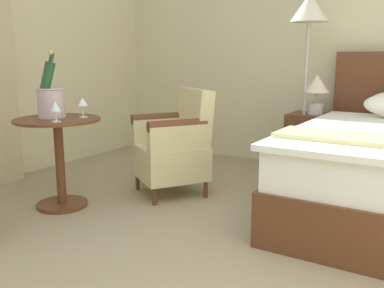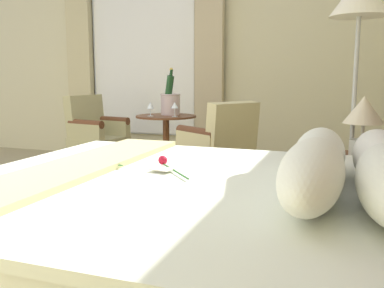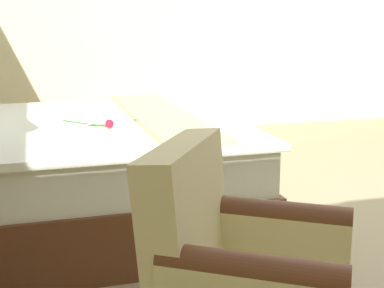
# 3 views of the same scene
# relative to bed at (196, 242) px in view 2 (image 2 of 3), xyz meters

# --- Properties ---
(wall_window_side) EXTENTS (0.27, 6.22, 2.70)m
(wall_window_side) POSITION_rel_bed_xyz_m (-3.61, -1.97, 0.98)
(wall_window_side) COLOR beige
(wall_window_side) RESTS_ON ground
(bed) EXTENTS (1.90, 2.09, 1.21)m
(bed) POSITION_rel_bed_xyz_m (0.00, 0.00, 0.00)
(bed) COLOR #59311B
(bed) RESTS_ON ground
(nightstand) EXTENTS (0.50, 0.38, 0.62)m
(nightstand) POSITION_rel_bed_xyz_m (-1.07, 0.71, -0.06)
(nightstand) COLOR #59311B
(nightstand) RESTS_ON ground
(bedside_lamp) EXTENTS (0.25, 0.25, 0.38)m
(bedside_lamp) POSITION_rel_bed_xyz_m (-1.07, 0.71, 0.49)
(bedside_lamp) COLOR #B7B9AA
(bedside_lamp) RESTS_ON nightstand
(floor_lamp_brass) EXTENTS (0.36, 0.36, 1.73)m
(floor_lamp_brass) POSITION_rel_bed_xyz_m (-1.16, 0.66, 1.10)
(floor_lamp_brass) COLOR #B0B2AF
(floor_lamp_brass) RESTS_ON ground
(side_table_round) EXTENTS (0.65, 0.65, 0.70)m
(side_table_round) POSITION_rel_bed_xyz_m (-2.48, -1.20, 0.06)
(side_table_round) COLOR #59311B
(side_table_round) RESTS_ON ground
(champagne_bucket) EXTENTS (0.22, 0.22, 0.51)m
(champagne_bucket) POSITION_rel_bed_xyz_m (-2.56, -1.18, 0.47)
(champagne_bucket) COLOR #C0A9AB
(champagne_bucket) RESTS_ON side_table_round
(wine_glass_near_bucket) EXTENTS (0.08, 0.08, 0.15)m
(wine_glass_near_bucket) POSITION_rel_bed_xyz_m (-2.34, -1.32, 0.43)
(wine_glass_near_bucket) COLOR white
(wine_glass_near_bucket) RESTS_ON side_table_round
(wine_glass_near_edge) EXTENTS (0.08, 0.08, 0.15)m
(wine_glass_near_edge) POSITION_rel_bed_xyz_m (-2.36, -1.04, 0.44)
(wine_glass_near_edge) COLOR white
(wine_glass_near_edge) RESTS_ON side_table_round
(armchair_by_window) EXTENTS (0.74, 0.75, 0.90)m
(armchair_by_window) POSITION_rel_bed_xyz_m (-1.91, -0.44, 0.04)
(armchair_by_window) COLOR #59311B
(armchair_by_window) RESTS_ON ground
(armchair_facing_bed) EXTENTS (0.64, 0.64, 0.90)m
(armchair_facing_bed) POSITION_rel_bed_xyz_m (-2.60, -2.15, 0.01)
(armchair_facing_bed) COLOR #59311B
(armchair_facing_bed) RESTS_ON ground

